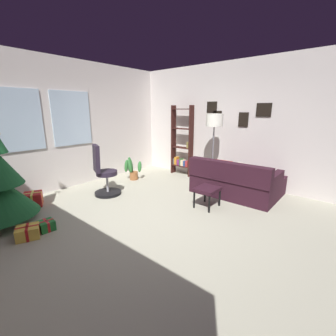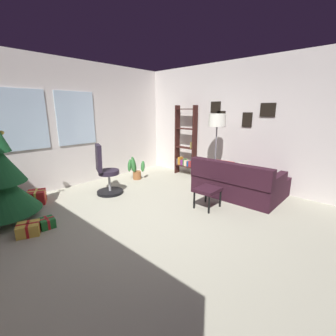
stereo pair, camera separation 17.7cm
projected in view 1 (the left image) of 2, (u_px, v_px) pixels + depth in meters
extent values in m
cube|color=#A3A18D|center=(157.00, 223.00, 3.83)|extent=(5.47, 5.48, 0.10)
cube|color=silver|center=(65.00, 125.00, 5.20)|extent=(5.47, 0.10, 2.89)
cube|color=silver|center=(18.00, 120.00, 4.42)|extent=(0.90, 0.03, 1.20)
cube|color=silver|center=(72.00, 119.00, 5.23)|extent=(0.90, 0.03, 1.20)
cube|color=silver|center=(235.00, 124.00, 5.53)|extent=(0.10, 5.48, 2.89)
cube|color=black|center=(212.00, 107.00, 5.76)|extent=(0.02, 0.27, 0.28)
cube|color=black|center=(217.00, 118.00, 5.72)|extent=(0.02, 0.22, 0.36)
cube|color=black|center=(264.00, 110.00, 4.98)|extent=(0.02, 0.32, 0.29)
cube|color=black|center=(243.00, 120.00, 5.30)|extent=(0.02, 0.23, 0.33)
cube|color=black|center=(234.00, 186.00, 4.93)|extent=(0.91, 1.71, 0.40)
cube|color=black|center=(227.00, 172.00, 4.55)|extent=(0.21, 1.70, 0.38)
cube|color=black|center=(274.00, 179.00, 4.37)|extent=(0.90, 0.14, 0.20)
cube|color=black|center=(203.00, 167.00, 5.34)|extent=(0.90, 0.14, 0.20)
cube|color=black|center=(265.00, 181.00, 5.27)|extent=(0.71, 0.90, 0.40)
cube|color=red|center=(222.00, 170.00, 4.76)|extent=(0.16, 0.41, 0.41)
cube|color=beige|center=(245.00, 174.00, 4.45)|extent=(0.21, 0.42, 0.41)
cube|color=black|center=(207.00, 189.00, 4.27)|extent=(0.45, 0.38, 0.06)
cylinder|color=black|center=(209.00, 204.00, 4.07)|extent=(0.04, 0.04, 0.32)
cylinder|color=black|center=(220.00, 198.00, 4.36)|extent=(0.04, 0.04, 0.32)
cylinder|color=black|center=(194.00, 200.00, 4.27)|extent=(0.04, 0.04, 0.32)
cylinder|color=black|center=(205.00, 194.00, 4.56)|extent=(0.04, 0.04, 0.32)
cylinder|color=#4C331E|center=(2.00, 219.00, 3.68)|extent=(0.12, 0.12, 0.16)
cube|color=red|center=(33.00, 199.00, 4.38)|extent=(0.42, 0.42, 0.25)
cube|color=#EAD84C|center=(33.00, 199.00, 4.38)|extent=(0.17, 0.31, 0.26)
cube|color=#EAD84C|center=(33.00, 199.00, 4.38)|extent=(0.30, 0.17, 0.26)
cube|color=#1E722D|center=(47.00, 225.00, 3.50)|extent=(0.23, 0.23, 0.15)
cube|color=red|center=(47.00, 225.00, 3.50)|extent=(0.22, 0.06, 0.16)
cube|color=red|center=(47.00, 225.00, 3.50)|extent=(0.06, 0.23, 0.16)
cube|color=gold|center=(28.00, 232.00, 3.28)|extent=(0.37, 0.35, 0.17)
cube|color=#B21919|center=(28.00, 232.00, 3.28)|extent=(0.29, 0.15, 0.18)
cube|color=#B21919|center=(28.00, 232.00, 3.28)|extent=(0.14, 0.26, 0.18)
cylinder|color=black|center=(108.00, 193.00, 4.99)|extent=(0.56, 0.56, 0.06)
cylinder|color=#B2B2B7|center=(107.00, 182.00, 4.93)|extent=(0.05, 0.05, 0.42)
cylinder|color=#241B2A|center=(107.00, 173.00, 4.88)|extent=(0.44, 0.44, 0.09)
cube|color=#241B2A|center=(96.00, 159.00, 4.72)|extent=(0.25, 0.40, 0.56)
cube|color=#321613|center=(191.00, 142.00, 6.11)|extent=(0.18, 0.04, 1.90)
cube|color=#321613|center=(173.00, 140.00, 6.49)|extent=(0.18, 0.04, 1.90)
cube|color=#321613|center=(182.00, 166.00, 6.47)|extent=(0.18, 0.56, 0.02)
cube|color=#321613|center=(182.00, 148.00, 6.35)|extent=(0.18, 0.56, 0.02)
cube|color=#321613|center=(182.00, 129.00, 6.22)|extent=(0.18, 0.56, 0.02)
cube|color=#321613|center=(182.00, 109.00, 6.09)|extent=(0.18, 0.56, 0.02)
cube|color=maroon|center=(188.00, 164.00, 6.33)|extent=(0.16, 0.08, 0.16)
cube|color=navy|center=(185.00, 163.00, 6.38)|extent=(0.16, 0.04, 0.14)
cube|color=beige|center=(183.00, 163.00, 6.43)|extent=(0.16, 0.08, 0.16)
cube|color=#3B7036|center=(181.00, 162.00, 6.47)|extent=(0.15, 0.04, 0.19)
cube|color=#752970|center=(179.00, 162.00, 6.52)|extent=(0.15, 0.08, 0.15)
cube|color=#C37E24|center=(177.00, 161.00, 6.57)|extent=(0.15, 0.08, 0.21)
cube|color=#575353|center=(175.00, 161.00, 6.63)|extent=(0.14, 0.05, 0.16)
cube|color=olive|center=(189.00, 145.00, 6.20)|extent=(0.15, 0.04, 0.16)
cylinder|color=slate|center=(211.00, 185.00, 5.54)|extent=(0.28, 0.28, 0.03)
cylinder|color=slate|center=(213.00, 156.00, 5.36)|extent=(0.03, 0.03, 1.39)
cylinder|color=white|center=(214.00, 120.00, 5.15)|extent=(0.38, 0.38, 0.28)
cylinder|color=#945A31|center=(134.00, 176.00, 6.03)|extent=(0.21, 0.21, 0.21)
ellipsoid|color=#327335|center=(130.00, 166.00, 5.87)|extent=(0.13, 0.14, 0.38)
ellipsoid|color=#327335|center=(130.00, 166.00, 5.97)|extent=(0.16, 0.19, 0.31)
ellipsoid|color=#327335|center=(126.00, 166.00, 5.93)|extent=(0.17, 0.17, 0.34)
ellipsoid|color=#327335|center=(131.00, 164.00, 5.93)|extent=(0.24, 0.15, 0.43)
ellipsoid|color=#327335|center=(140.00, 167.00, 5.96)|extent=(0.19, 0.17, 0.30)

